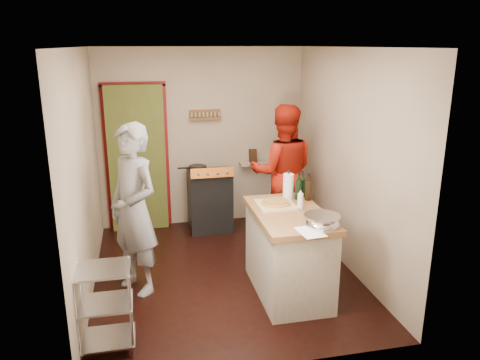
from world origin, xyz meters
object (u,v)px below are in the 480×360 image
object	(u,v)px
wire_shelving	(105,305)
person_red	(283,172)
person_stripe	(134,210)
stove	(210,200)
island	(289,250)

from	to	relation	value
wire_shelving	person_red	bearing A→B (deg)	43.33
wire_shelving	person_stripe	xyz separation A→B (m)	(0.28, 1.03, 0.49)
stove	person_stripe	size ratio (longest dim) A/B	0.54
person_stripe	person_red	world-z (taller)	person_red
person_stripe	person_red	bearing A→B (deg)	82.91
wire_shelving	person_stripe	size ratio (longest dim) A/B	0.43
person_red	island	bearing A→B (deg)	87.54
wire_shelving	island	distance (m)	1.98
wire_shelving	person_red	world-z (taller)	person_red
person_stripe	person_red	xyz separation A→B (m)	(2.00, 1.12, 0.00)
wire_shelving	island	size ratio (longest dim) A/B	0.59
stove	island	bearing A→B (deg)	-74.55
stove	island	size ratio (longest dim) A/B	0.74
stove	person_stripe	bearing A→B (deg)	-123.36
stove	person_red	bearing A→B (deg)	-26.41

